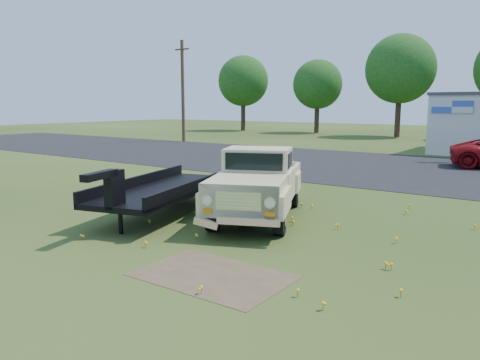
% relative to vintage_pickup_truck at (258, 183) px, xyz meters
% --- Properties ---
extents(ground, '(140.00, 140.00, 0.00)m').
position_rel_vintage_pickup_truck_xyz_m(ground, '(0.42, -1.54, -1.05)').
color(ground, '#283F14').
rests_on(ground, ground).
extents(asphalt_lot, '(90.00, 14.00, 0.02)m').
position_rel_vintage_pickup_truck_xyz_m(asphalt_lot, '(0.42, 13.46, -1.05)').
color(asphalt_lot, black).
rests_on(asphalt_lot, ground).
extents(dirt_patch_a, '(3.00, 2.00, 0.01)m').
position_rel_vintage_pickup_truck_xyz_m(dirt_patch_a, '(1.92, -4.54, -1.05)').
color(dirt_patch_a, brown).
rests_on(dirt_patch_a, ground).
extents(dirt_patch_b, '(2.20, 1.60, 0.01)m').
position_rel_vintage_pickup_truck_xyz_m(dirt_patch_b, '(-1.58, 1.96, -1.05)').
color(dirt_patch_b, brown).
rests_on(dirt_patch_b, ground).
extents(utility_pole_west, '(1.60, 0.30, 9.00)m').
position_rel_vintage_pickup_truck_xyz_m(utility_pole_west, '(-21.58, 20.46, 3.55)').
color(utility_pole_west, '#462F20').
rests_on(utility_pole_west, ground).
extents(treeline_a, '(6.40, 6.40, 9.52)m').
position_rel_vintage_pickup_truck_xyz_m(treeline_a, '(-27.58, 38.46, 5.25)').
color(treeline_a, '#372619').
rests_on(treeline_a, ground).
extents(treeline_b, '(5.76, 5.76, 8.57)m').
position_rel_vintage_pickup_truck_xyz_m(treeline_b, '(-17.58, 39.46, 4.62)').
color(treeline_b, '#372619').
rests_on(treeline_b, ground).
extents(treeline_c, '(7.04, 7.04, 10.47)m').
position_rel_vintage_pickup_truck_xyz_m(treeline_c, '(-7.58, 37.96, 5.88)').
color(treeline_c, '#372619').
rests_on(treeline_c, ground).
extents(vintage_pickup_truck, '(4.35, 6.21, 2.10)m').
position_rel_vintage_pickup_truck_xyz_m(vintage_pickup_truck, '(0.00, 0.00, 0.00)').
color(vintage_pickup_truck, '#C9C387').
rests_on(vintage_pickup_truck, ground).
extents(flatbed_trailer, '(3.75, 6.77, 1.75)m').
position_rel_vintage_pickup_truck_xyz_m(flatbed_trailer, '(-2.59, -1.21, -0.17)').
color(flatbed_trailer, black).
rests_on(flatbed_trailer, ground).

